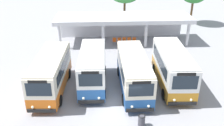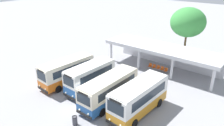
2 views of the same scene
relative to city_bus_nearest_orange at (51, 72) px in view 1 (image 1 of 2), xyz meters
name	(u,v)px [view 1 (image 1 of 2)]	position (x,y,z in m)	size (l,w,h in m)	color
ground_plane	(122,108)	(5.70, -2.83, -1.75)	(180.00, 180.00, 0.00)	#939399
city_bus_nearest_orange	(51,72)	(0.00, 0.00, 0.00)	(2.63, 7.36, 3.15)	black
city_bus_second_in_row	(93,68)	(3.47, 0.60, 0.05)	(2.39, 6.64, 3.26)	black
city_bus_middle_cream	(134,71)	(6.93, -0.07, -0.05)	(2.31, 7.78, 3.05)	black
city_bus_fourth_amber	(173,67)	(10.40, 0.38, 0.05)	(2.63, 7.47, 3.24)	black
terminal_canopy	(123,21)	(7.15, 11.98, 0.84)	(16.75, 4.89, 3.40)	silver
waiting_chair_end_by_column	(114,41)	(5.99, 10.46, -1.22)	(0.45, 0.45, 0.86)	slate
waiting_chair_second_from_end	(119,40)	(6.61, 10.47, -1.22)	(0.45, 0.45, 0.86)	slate
waiting_chair_middle_seat	(124,40)	(7.24, 10.54, -1.22)	(0.45, 0.45, 0.86)	slate
waiting_chair_fourth_seat	(129,40)	(7.86, 10.53, -1.22)	(0.45, 0.45, 0.86)	slate
waiting_chair_fifth_seat	(134,40)	(8.49, 10.45, -1.22)	(0.45, 0.45, 0.86)	slate
litter_bin_apron	(142,121)	(6.86, -5.02, -1.29)	(0.49, 0.49, 0.90)	#3F3F47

